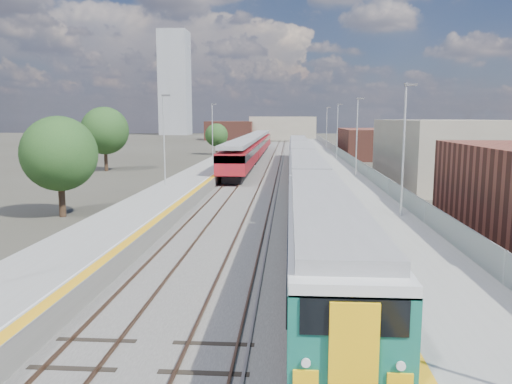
# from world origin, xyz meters

# --- Properties ---
(ground) EXTENTS (320.00, 320.00, 0.00)m
(ground) POSITION_xyz_m (0.00, 50.00, 0.00)
(ground) COLOR #47443A
(ground) RESTS_ON ground
(ballast_bed) EXTENTS (10.50, 155.00, 0.06)m
(ballast_bed) POSITION_xyz_m (-2.25, 52.50, 0.03)
(ballast_bed) COLOR #565451
(ballast_bed) RESTS_ON ground
(tracks) EXTENTS (8.96, 160.00, 0.17)m
(tracks) POSITION_xyz_m (-1.65, 54.18, 0.11)
(tracks) COLOR #4C3323
(tracks) RESTS_ON ground
(platform_right) EXTENTS (4.70, 155.00, 8.52)m
(platform_right) POSITION_xyz_m (5.28, 52.49, 0.54)
(platform_right) COLOR slate
(platform_right) RESTS_ON ground
(platform_left) EXTENTS (4.30, 155.00, 8.52)m
(platform_left) POSITION_xyz_m (-9.05, 52.49, 0.52)
(platform_left) COLOR slate
(platform_left) RESTS_ON ground
(buildings) EXTENTS (72.00, 185.50, 40.00)m
(buildings) POSITION_xyz_m (-18.12, 138.60, 10.70)
(buildings) COLOR brown
(buildings) RESTS_ON ground
(green_train) EXTENTS (2.75, 76.67, 3.03)m
(green_train) POSITION_xyz_m (1.50, 41.25, 2.13)
(green_train) COLOR black
(green_train) RESTS_ON ground
(red_train) EXTENTS (3.03, 61.41, 3.83)m
(red_train) POSITION_xyz_m (-5.50, 70.58, 2.26)
(red_train) COLOR black
(red_train) RESTS_ON ground
(tree_a) EXTENTS (4.97, 4.97, 6.74)m
(tree_a) POSITION_xyz_m (-15.06, 25.33, 4.24)
(tree_a) COLOR #382619
(tree_a) RESTS_ON ground
(tree_b) EXTENTS (5.89, 5.89, 7.98)m
(tree_b) POSITION_xyz_m (-22.78, 54.15, 5.02)
(tree_b) COLOR #382619
(tree_b) RESTS_ON ground
(tree_c) EXTENTS (4.15, 4.15, 5.62)m
(tree_c) POSITION_xyz_m (-13.06, 83.13, 3.53)
(tree_c) COLOR #382619
(tree_c) RESTS_ON ground
(tree_d) EXTENTS (4.65, 4.65, 6.30)m
(tree_d) POSITION_xyz_m (21.68, 61.13, 3.96)
(tree_d) COLOR #382619
(tree_d) RESTS_ON ground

